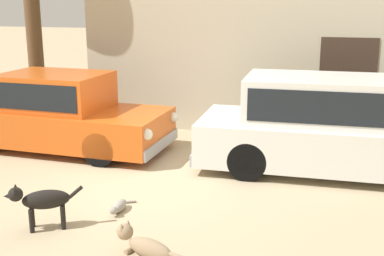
% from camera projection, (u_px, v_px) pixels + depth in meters
% --- Properties ---
extents(ground_plane, '(80.00, 80.00, 0.00)m').
position_uv_depth(ground_plane, '(143.00, 183.00, 7.92)').
color(ground_plane, tan).
extents(parked_sedan_nearest, '(4.41, 1.84, 1.47)m').
position_uv_depth(parked_sedan_nearest, '(58.00, 112.00, 9.60)').
color(parked_sedan_nearest, '#D15619').
rests_on(parked_sedan_nearest, ground_plane).
extents(parked_sedan_second, '(4.65, 1.89, 1.59)m').
position_uv_depth(parked_sedan_second, '(331.00, 123.00, 8.28)').
color(parked_sedan_second, silver).
rests_on(parked_sedan_second, ground_plane).
extents(stray_dog_spotted, '(0.87, 0.54, 0.61)m').
position_uv_depth(stray_dog_spotted, '(41.00, 200.00, 6.24)').
color(stray_dog_spotted, black).
rests_on(stray_dog_spotted, ground_plane).
extents(stray_dog_tan, '(0.97, 0.41, 0.35)m').
position_uv_depth(stray_dog_tan, '(143.00, 244.00, 5.63)').
color(stray_dog_tan, '#997F60').
rests_on(stray_dog_tan, ground_plane).
extents(stray_cat, '(0.21, 0.62, 0.16)m').
position_uv_depth(stray_cat, '(119.00, 206.00, 6.82)').
color(stray_cat, gray).
rests_on(stray_cat, ground_plane).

